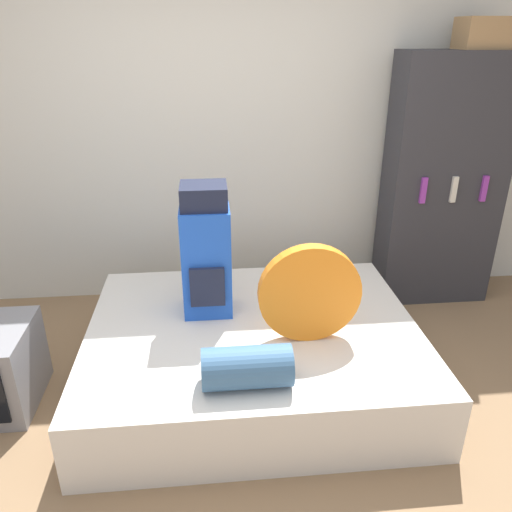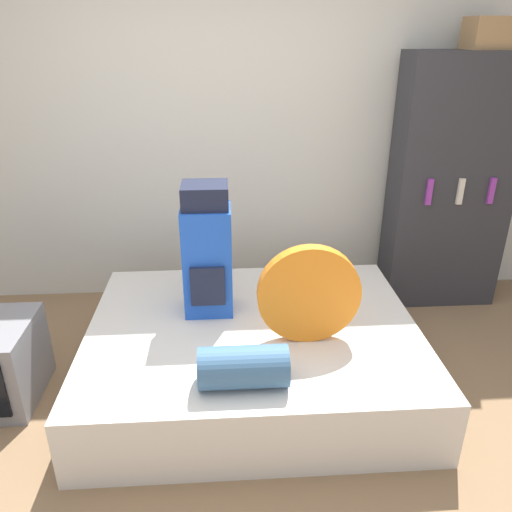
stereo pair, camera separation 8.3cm
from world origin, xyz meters
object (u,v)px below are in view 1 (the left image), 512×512
at_px(sleeping_roll, 247,367).
at_px(bookshelf, 443,184).
at_px(backpack, 206,253).
at_px(cardboard_box, 483,33).
at_px(tent_bag, 310,293).

xyz_separation_m(sleeping_roll, bookshelf, (1.62, 1.52, 0.44)).
bearing_deg(backpack, cardboard_box, 21.74).
xyz_separation_m(backpack, cardboard_box, (1.91, 0.76, 1.20)).
xyz_separation_m(sleeping_roll, cardboard_box, (1.73, 1.51, 1.48)).
relative_size(bookshelf, cardboard_box, 5.87).
bearing_deg(tent_bag, sleeping_roll, -134.52).
distance_m(tent_bag, sleeping_roll, 0.57).
bearing_deg(tent_bag, cardboard_box, 39.94).
distance_m(backpack, bookshelf, 1.96).
bearing_deg(tent_bag, bookshelf, 42.48).
distance_m(sleeping_roll, bookshelf, 2.26).
bearing_deg(sleeping_roll, bookshelf, 43.21).
distance_m(backpack, tent_bag, 0.68).
bearing_deg(backpack, tent_bag, -33.49).
bearing_deg(bookshelf, tent_bag, -137.52).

